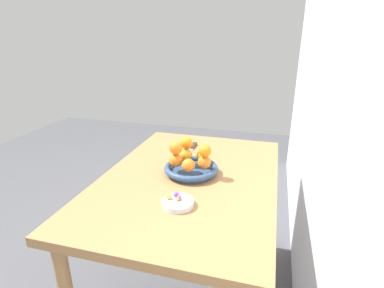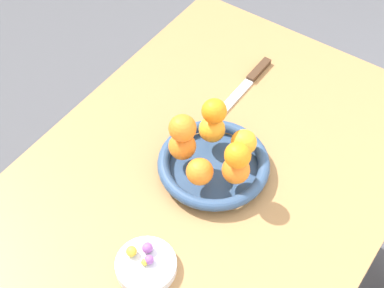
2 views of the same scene
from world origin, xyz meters
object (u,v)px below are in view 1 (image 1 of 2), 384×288
Objects in this scene: knife at (190,150)px; candy_ball_2 at (179,198)px; candy_dish at (178,203)px; candy_ball_3 at (176,194)px; orange_4 at (186,155)px; candy_ball_1 at (169,197)px; fruit_bowl at (192,169)px; orange_0 at (176,160)px; orange_5 at (176,148)px; dining_table at (190,193)px; orange_6 at (205,151)px; candy_ball_0 at (177,199)px; orange_7 at (187,143)px; orange_1 at (188,165)px; orange_2 at (204,162)px; orange_3 at (202,156)px.

candy_ball_2 is at bearing 11.48° from knife.
candy_dish is 0.03m from candy_ball_3.
candy_ball_1 is at bearing 5.05° from orange_4.
fruit_bowl is 0.08m from orange_0.
orange_5 reaches higher than candy_ball_1.
knife reaches higher than dining_table.
fruit_bowl is 4.48× the size of orange_6.
orange_0 is 1.09× the size of orange_6.
orange_7 is at bearing -169.57° from candy_ball_0.
fruit_bowl is 0.13m from orange_6.
orange_4 is at bearing -169.16° from candy_ball_0.
orange_1 and orange_4 have the same top height.
candy_ball_0 is at bearing 18.99° from orange_5.
candy_ball_2 is at bearing 20.56° from orange_5.
orange_1 is at bearing 21.31° from orange_4.
orange_2 is 0.27m from candy_ball_1.
candy_dish is 0.28m from orange_6.
orange_7 is (0.01, -0.07, 0.06)m from orange_3.
orange_6 is at bearing 27.07° from knife.
dining_table is at bearing 26.26° from orange_4.
orange_2 is at bearing 55.93° from orange_7.
dining_table is 50.98× the size of candy_ball_1.
orange_2 is at bearing 75.26° from fruit_bowl.
candy_ball_0 is 0.01m from candy_ball_2.
fruit_bowl reaches higher than knife.
orange_6 is at bearing 56.55° from orange_4.
candy_ball_1 is 0.08× the size of knife.
candy_dish is 0.55m from knife.
candy_ball_0 is at bearing 26.35° from candy_ball_3.
orange_3 is 0.31m from candy_ball_3.
orange_6 reaches higher than candy_ball_0.
orange_2 is 0.23× the size of knife.
orange_2 is 0.12m from orange_4.
candy_ball_0 is at bearing 10.84° from orange_4.
orange_7 is 2.54× the size of candy_ball_1.
candy_ball_3 reaches higher than fruit_bowl.
candy_ball_3 is at bearing 138.86° from candy_ball_1.
orange_4 is at bearing -168.08° from candy_ball_2.
orange_4 reaches higher than candy_ball_2.
fruit_bowl is at bearing -175.28° from candy_dish.
candy_dish is at bearing 5.70° from dining_table.
orange_6 is (-0.01, 0.07, 0.21)m from dining_table.
orange_2 is at bearing 26.90° from knife.
orange_7 reaches higher than candy_ball_3.
fruit_bowl is 4.19× the size of orange_5.
orange_6 is 2.50× the size of candy_ball_3.
fruit_bowl is 13.24× the size of candy_ball_2.
orange_7 is at bearing -143.71° from fruit_bowl.
orange_3 is 0.97× the size of orange_4.
orange_3 is at bearing 177.55° from candy_dish.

